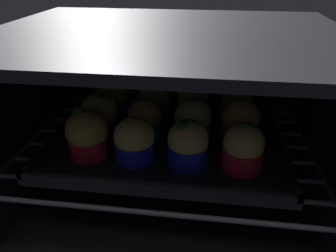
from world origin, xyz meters
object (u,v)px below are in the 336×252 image
(baking_tray, at_px, (168,138))
(muffin_row2_col2, at_px, (193,102))
(muffin_row1_col1, at_px, (145,119))
(muffin_row2_col0, at_px, (113,96))
(muffin_row0_col1, at_px, (134,141))
(muffin_row1_col2, at_px, (193,120))
(muffin_row0_col2, at_px, (188,144))
(muffin_row2_col1, at_px, (154,101))
(muffin_row2_col3, at_px, (236,103))
(muffin_row0_col3, at_px, (243,148))
(muffin_row1_col0, at_px, (100,115))
(muffin_row1_col3, at_px, (240,122))
(muffin_row0_col0, at_px, (87,134))

(baking_tray, xyz_separation_m, muffin_row2_col2, (0.04, 0.09, 0.04))
(muffin_row1_col1, distance_m, muffin_row2_col0, 0.13)
(baking_tray, bearing_deg, muffin_row0_col1, -116.71)
(muffin_row1_col2, xyz_separation_m, muffin_row2_col2, (-0.01, 0.08, 0.00))
(muffin_row0_col2, bearing_deg, muffin_row1_col1, 136.05)
(muffin_row2_col1, height_order, muffin_row2_col3, muffin_row2_col3)
(muffin_row0_col1, xyz_separation_m, muffin_row0_col3, (0.18, -0.00, 0.00))
(muffin_row1_col0, xyz_separation_m, muffin_row1_col3, (0.27, 0.00, 0.00))
(muffin_row0_col0, bearing_deg, muffin_row0_col3, -1.04)
(muffin_row0_col1, relative_size, muffin_row0_col3, 0.94)
(muffin_row0_col1, distance_m, muffin_row2_col1, 0.17)
(muffin_row1_col0, height_order, muffin_row1_col2, muffin_row1_col0)
(baking_tray, height_order, muffin_row2_col2, muffin_row2_col2)
(muffin_row0_col1, distance_m, muffin_row2_col2, 0.19)
(muffin_row1_col0, bearing_deg, muffin_row2_col1, 42.64)
(muffin_row1_col0, distance_m, muffin_row1_col3, 0.27)
(baking_tray, height_order, muffin_row2_col3, muffin_row2_col3)
(muffin_row1_col1, distance_m, muffin_row2_col2, 0.12)
(muffin_row0_col0, relative_size, muffin_row0_col3, 1.07)
(muffin_row1_col0, relative_size, muffin_row1_col2, 1.04)
(muffin_row1_col2, bearing_deg, muffin_row1_col1, -177.22)
(muffin_row1_col3, distance_m, muffin_row2_col0, 0.28)
(muffin_row0_col0, height_order, muffin_row2_col3, muffin_row0_col0)
(baking_tray, xyz_separation_m, muffin_row0_col3, (0.13, -0.09, 0.04))
(muffin_row2_col1, bearing_deg, muffin_row2_col0, 177.32)
(muffin_row1_col3, height_order, muffin_row2_col2, muffin_row1_col3)
(muffin_row1_col2, distance_m, muffin_row2_col2, 0.08)
(muffin_row0_col2, distance_m, muffin_row2_col3, 0.20)
(muffin_row0_col1, relative_size, muffin_row1_col1, 1.04)
(baking_tray, height_order, muffin_row1_col1, muffin_row1_col1)
(muffin_row0_col0, relative_size, muffin_row1_col1, 1.18)
(muffin_row0_col1, relative_size, muffin_row2_col3, 0.92)
(muffin_row0_col1, bearing_deg, muffin_row2_col0, 116.49)
(muffin_row1_col0, xyz_separation_m, muffin_row2_col2, (0.17, 0.09, -0.00))
(muffin_row1_col1, bearing_deg, baking_tray, 2.53)
(muffin_row1_col0, height_order, muffin_row2_col3, muffin_row2_col3)
(baking_tray, relative_size, muffin_row2_col2, 5.29)
(muffin_row0_col2, relative_size, muffin_row2_col3, 0.95)
(muffin_row1_col3, distance_m, muffin_row2_col3, 0.09)
(muffin_row0_col0, relative_size, muffin_row2_col2, 1.09)
(muffin_row0_col2, xyz_separation_m, muffin_row1_col1, (-0.09, 0.09, -0.00))
(muffin_row2_col0, bearing_deg, muffin_row2_col2, -0.49)
(muffin_row2_col0, bearing_deg, muffin_row1_col1, -45.46)
(muffin_row1_col0, bearing_deg, muffin_row2_col2, 26.55)
(muffin_row0_col0, bearing_deg, muffin_row2_col3, 33.87)
(baking_tray, xyz_separation_m, muffin_row2_col3, (0.13, 0.09, 0.04))
(muffin_row2_col3, bearing_deg, muffin_row0_col0, -146.13)
(muffin_row2_col0, relative_size, muffin_row2_col3, 1.01)
(muffin_row1_col0, relative_size, muffin_row1_col3, 1.00)
(baking_tray, distance_m, muffin_row0_col0, 0.16)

